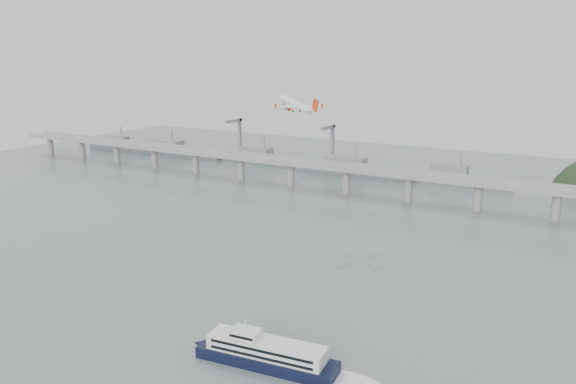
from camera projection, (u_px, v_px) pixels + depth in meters
The scene contains 5 objects.
ground at pixel (229, 292), 259.20m from camera, with size 900.00×900.00×0.00m, color slate.
bridge at pixel (382, 175), 423.97m from camera, with size 800.00×22.00×23.90m.
distant_fleet at pixel (257, 158), 555.84m from camera, with size 453.00×60.90×40.00m.
ferry at pixel (267, 354), 198.20m from camera, with size 84.67×21.22×15.98m.
airliner at pixel (297, 105), 333.25m from camera, with size 36.52×34.29×11.57m.
Camera 1 is at (143.00, -195.05, 107.69)m, focal length 35.00 mm.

